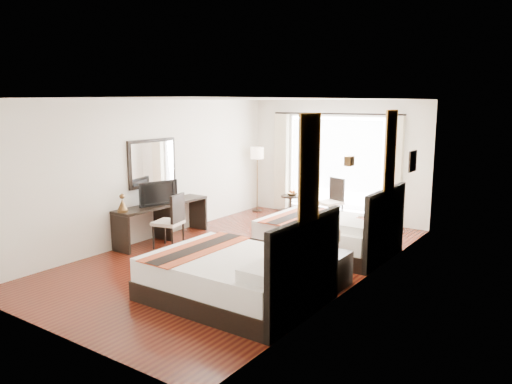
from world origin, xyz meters
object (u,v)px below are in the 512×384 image
Objects in this scene: nightstand at (333,269)px; side_table at (290,206)px; window_chair at (330,210)px; bed_far at (330,234)px; bed_near at (238,276)px; television at (156,193)px; table_lamp at (333,237)px; floor_lamp at (257,157)px; fruit_bowl at (292,194)px; vase at (329,253)px; desk_chair at (169,231)px; console_desk at (163,221)px.

nightstand is 4.58m from side_table.
side_table is 1.07m from window_chair.
bed_far is 1.76m from nightstand.
bed_near reaches higher than television.
bed_near is 6.63× the size of table_lamp.
fruit_bowl is (1.06, -0.06, -0.82)m from floor_lamp.
vase is 3.50m from desk_chair.
nightstand is 2.22× the size of fruit_bowl.
desk_chair is (-2.64, -1.51, -0.01)m from bed_far.
nightstand is (0.85, 1.25, -0.09)m from bed_near.
fruit_bowl is at bearing 134.84° from bed_far.
bed_near is at bearing 139.81° from desk_chair.
nightstand is at bearing -5.41° from console_desk.
floor_lamp reaches higher than table_lamp.
floor_lamp is at bearing 121.99° from bed_near.
floor_lamp is at bearing 89.07° from console_desk.
bed_far is at bearing -163.97° from desk_chair.
floor_lamp is (-3.88, 3.60, 0.64)m from table_lamp.
bed_near is at bearing -124.08° from nightstand.
television reaches higher than nightstand.
vase is 0.13× the size of desk_chair.
bed_far is at bearing -34.14° from floor_lamp.
desk_chair reaches higher than table_lamp.
bed_far reaches higher than desk_chair.
side_table is (-2.87, 3.57, 0.01)m from nightstand.
console_desk is (-3.99, 0.57, -0.19)m from vase.
window_chair is (2.16, 3.18, -0.06)m from console_desk.
side_table is (0.58, 3.52, -0.06)m from desk_chair.
window_chair is at bearing 101.32° from bed_near.
window_chair is (2.10, -0.10, -1.06)m from floor_lamp.
television is 0.85m from desk_chair.
nightstand is (0.82, -1.55, -0.08)m from bed_far.
fruit_bowl is at bearing 128.38° from nightstand.
nightstand is at bearing -62.29° from bed_far.
vase is 0.13× the size of window_chair.
television is 3.43× the size of fruit_bowl.
nightstand is at bearing 48.46° from window_chair.
side_table is (-2.03, 4.82, -0.08)m from bed_near.
nightstand is at bearing -43.04° from floor_lamp.
side_table is 0.51× the size of window_chair.
table_lamp is (0.81, 1.31, 0.40)m from bed_near.
console_desk is 3.84m from window_chair.
television is 1.57× the size of side_table.
nightstand is at bearing 165.53° from desk_chair.
window_chair is (-1.81, 3.55, 0.06)m from nightstand.
side_table is at bearing 128.86° from nightstand.
floor_lamp is (0.05, 3.28, 1.00)m from console_desk.
table_lamp reaches higher than console_desk.
nightstand is at bearing -51.14° from side_table.
bed_far is 2.77× the size of television.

